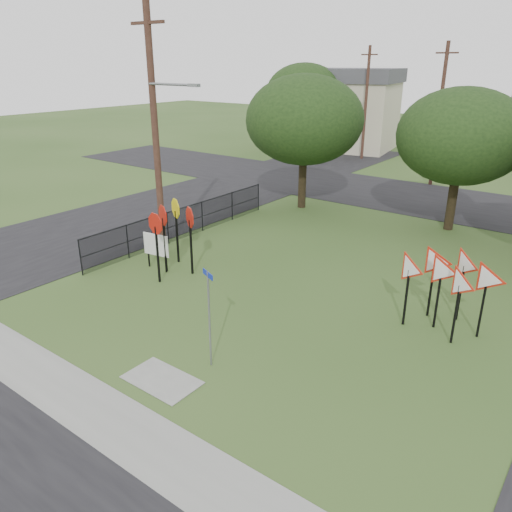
{
  "coord_description": "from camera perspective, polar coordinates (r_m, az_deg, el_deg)",
  "views": [
    {
      "loc": [
        8.62,
        -9.7,
        7.85
      ],
      "look_at": [
        -0.97,
        3.0,
        1.6
      ],
      "focal_mm": 35.0,
      "sensor_mm": 36.0,
      "label": 1
    }
  ],
  "objects": [
    {
      "name": "house_left",
      "position": [
        49.39,
        10.07,
        16.24
      ],
      "size": [
        10.58,
        8.88,
        7.2
      ],
      "color": "beige",
      "rests_on": "ground"
    },
    {
      "name": "tree_far_left",
      "position": [
        46.79,
        5.52,
        18.06
      ],
      "size": [
        6.8,
        6.8,
        7.73
      ],
      "color": "black",
      "rests_on": "ground"
    },
    {
      "name": "far_pole_c",
      "position": [
        43.97,
        12.44,
        16.72
      ],
      "size": [
        1.4,
        0.24,
        9.0
      ],
      "color": "#4A2D22",
      "rests_on": "ground"
    },
    {
      "name": "stop_sign_cluster",
      "position": [
        19.45,
        -9.63,
        3.66
      ],
      "size": [
        2.1,
        2.14,
        2.74
      ],
      "color": "black",
      "rests_on": "ground"
    },
    {
      "name": "tree_near_mid",
      "position": [
        25.78,
        22.42,
        12.5
      ],
      "size": [
        6.0,
        6.0,
        6.8
      ],
      "color": "black",
      "rests_on": "ground"
    },
    {
      "name": "far_pole_a",
      "position": [
        35.48,
        20.2,
        14.93
      ],
      "size": [
        1.4,
        0.24,
        9.0
      ],
      "color": "#4A2D22",
      "rests_on": "ground"
    },
    {
      "name": "street_name_sign",
      "position": [
        13.35,
        -5.37,
        -6.47
      ],
      "size": [
        0.54,
        0.25,
        2.81
      ],
      "color": "gray",
      "rests_on": "ground"
    },
    {
      "name": "planting_strip",
      "position": [
        12.42,
        -21.49,
        -19.49
      ],
      "size": [
        30.0,
        0.8,
        0.02
      ],
      "primitive_type": "cube",
      "color": "#2E4C1C",
      "rests_on": "ground"
    },
    {
      "name": "yield_sign_cluster",
      "position": [
        16.18,
        21.17,
        -1.98
      ],
      "size": [
        3.14,
        2.13,
        2.48
      ],
      "color": "black",
      "rests_on": "ground"
    },
    {
      "name": "tree_near_left",
      "position": [
        28.01,
        5.56,
        15.2
      ],
      "size": [
        6.4,
        6.4,
        7.27
      ],
      "color": "black",
      "rests_on": "ground"
    },
    {
      "name": "street_far",
      "position": [
        31.9,
        20.32,
        5.87
      ],
      "size": [
        60.0,
        8.0,
        0.02
      ],
      "primitive_type": "cube",
      "color": "black",
      "rests_on": "ground"
    },
    {
      "name": "ground",
      "position": [
        15.17,
        -3.97,
        -9.78
      ],
      "size": [
        140.0,
        140.0,
        0.0
      ],
      "primitive_type": "plane",
      "color": "#2E4C1C"
    },
    {
      "name": "sidewalk",
      "position": [
        12.88,
        -16.83,
        -17.12
      ],
      "size": [
        30.0,
        1.6,
        0.02
      ],
      "primitive_type": "cube",
      "color": "gray",
      "rests_on": "ground"
    },
    {
      "name": "info_board",
      "position": [
        20.16,
        -11.35,
        1.12
      ],
      "size": [
        1.19,
        0.21,
        1.49
      ],
      "color": "black",
      "rests_on": "ground"
    },
    {
      "name": "curb_pad",
      "position": [
        13.75,
        -10.71,
        -13.75
      ],
      "size": [
        2.0,
        1.2,
        0.02
      ],
      "primitive_type": "cube",
      "color": "gray",
      "rests_on": "ground"
    },
    {
      "name": "street_left",
      "position": [
        29.58,
        -8.96,
        5.8
      ],
      "size": [
        8.0,
        50.0,
        0.02
      ],
      "primitive_type": "cube",
      "color": "black",
      "rests_on": "ground"
    },
    {
      "name": "fence_run",
      "position": [
        23.82,
        -8.06,
        3.97
      ],
      "size": [
        0.05,
        11.55,
        1.5
      ],
      "color": "black",
      "rests_on": "ground"
    },
    {
      "name": "utility_pole_main",
      "position": [
        21.45,
        -11.36,
        13.97
      ],
      "size": [
        3.55,
        0.33,
        10.0
      ],
      "color": "#4A2D22",
      "rests_on": "ground"
    }
  ]
}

